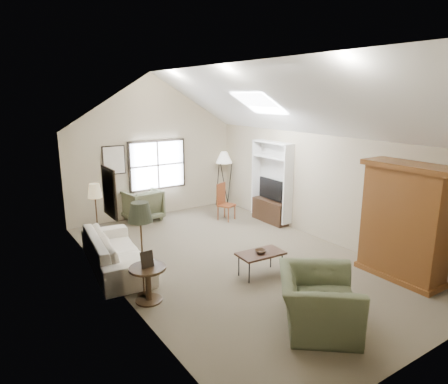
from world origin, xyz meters
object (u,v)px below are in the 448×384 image
sofa (116,251)px  side_table (148,284)px  coffee_table (260,264)px  armchair_near (318,301)px  armchair_far (142,205)px  side_chair (226,202)px  armoire (405,222)px

sofa → side_table: (0.00, -1.60, -0.05)m
sofa → coffee_table: 2.89m
armchair_near → side_table: (-1.80, 2.12, -0.11)m
armchair_far → side_table: armchair_far is taller
sofa → armchair_near: bearing=-147.8°
coffee_table → sofa: bearing=139.8°
coffee_table → side_chair: 3.57m
coffee_table → side_table: side_table is taller
coffee_table → side_table: size_ratio=1.46×
coffee_table → armchair_far: bearing=96.7°
armchair_near → side_chair: 5.44m
armoire → armchair_near: bearing=-172.9°
sofa → coffee_table: bearing=-123.8°
sofa → coffee_table: sofa is taller
armchair_near → side_table: armchair_near is taller
armchair_near → armchair_far: armchair_far is taller
armoire → sofa: 5.59m
armchair_near → side_table: 2.78m
sofa → side_chair: side_chair is taller
side_table → coffee_table: bearing=-6.7°
armchair_near → coffee_table: bearing=27.0°
armoire → coffee_table: armoire is taller
armoire → side_table: armoire is taller
sofa → coffee_table: (2.20, -1.86, -0.13)m
side_table → armchair_far: bearing=68.8°
armoire → side_chair: armoire is taller
coffee_table → armoire: bearing=-35.2°
coffee_table → side_chair: bearing=66.6°
sofa → armchair_near: 4.13m
armchair_far → coffee_table: armchair_far is taller
side_chair → side_table: bearing=-163.8°
armchair_near → coffee_table: armchair_near is taller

